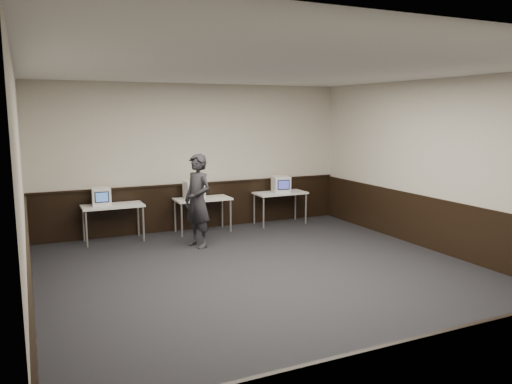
# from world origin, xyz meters

# --- Properties ---
(floor) EXTENTS (8.00, 8.00, 0.00)m
(floor) POSITION_xyz_m (0.00, 0.00, 0.00)
(floor) COLOR black
(floor) RESTS_ON ground
(ceiling) EXTENTS (8.00, 8.00, 0.00)m
(ceiling) POSITION_xyz_m (0.00, 0.00, 3.20)
(ceiling) COLOR white
(ceiling) RESTS_ON back_wall
(back_wall) EXTENTS (7.00, 0.00, 7.00)m
(back_wall) POSITION_xyz_m (0.00, 4.00, 1.60)
(back_wall) COLOR beige
(back_wall) RESTS_ON ground
(left_wall) EXTENTS (0.00, 8.00, 8.00)m
(left_wall) POSITION_xyz_m (-3.50, 0.00, 1.60)
(left_wall) COLOR beige
(left_wall) RESTS_ON ground
(right_wall) EXTENTS (0.00, 8.00, 8.00)m
(right_wall) POSITION_xyz_m (3.50, 0.00, 1.60)
(right_wall) COLOR beige
(right_wall) RESTS_ON ground
(wainscot_back) EXTENTS (6.98, 0.04, 1.00)m
(wainscot_back) POSITION_xyz_m (0.00, 3.98, 0.50)
(wainscot_back) COLOR black
(wainscot_back) RESTS_ON back_wall
(wainscot_front) EXTENTS (6.98, 0.04, 1.00)m
(wainscot_front) POSITION_xyz_m (0.00, -3.98, 0.50)
(wainscot_front) COLOR black
(wainscot_front) RESTS_ON front_wall
(wainscot_left) EXTENTS (0.04, 7.98, 1.00)m
(wainscot_left) POSITION_xyz_m (-3.48, 0.00, 0.50)
(wainscot_left) COLOR black
(wainscot_left) RESTS_ON left_wall
(wainscot_right) EXTENTS (0.04, 7.98, 1.00)m
(wainscot_right) POSITION_xyz_m (3.48, 0.00, 0.50)
(wainscot_right) COLOR black
(wainscot_right) RESTS_ON right_wall
(wainscot_rail) EXTENTS (6.98, 0.06, 0.04)m
(wainscot_rail) POSITION_xyz_m (0.00, 3.96, 1.02)
(wainscot_rail) COLOR black
(wainscot_rail) RESTS_ON wainscot_back
(desk_left) EXTENTS (1.20, 0.60, 0.75)m
(desk_left) POSITION_xyz_m (-1.90, 3.60, 0.68)
(desk_left) COLOR silver
(desk_left) RESTS_ON ground
(desk_center) EXTENTS (1.20, 0.60, 0.75)m
(desk_center) POSITION_xyz_m (0.00, 3.60, 0.68)
(desk_center) COLOR silver
(desk_center) RESTS_ON ground
(desk_right) EXTENTS (1.20, 0.60, 0.75)m
(desk_right) POSITION_xyz_m (1.90, 3.60, 0.68)
(desk_right) COLOR silver
(desk_right) RESTS_ON ground
(emac_left) EXTENTS (0.38, 0.41, 0.36)m
(emac_left) POSITION_xyz_m (-2.11, 3.64, 0.93)
(emac_left) COLOR white
(emac_left) RESTS_ON desk_left
(emac_center) EXTENTS (0.40, 0.43, 0.40)m
(emac_center) POSITION_xyz_m (-0.19, 3.60, 0.95)
(emac_center) COLOR white
(emac_center) RESTS_ON desk_center
(emac_right) EXTENTS (0.44, 0.46, 0.38)m
(emac_right) POSITION_xyz_m (1.89, 3.55, 0.94)
(emac_right) COLOR white
(emac_right) RESTS_ON desk_right
(person) EXTENTS (0.64, 0.77, 1.81)m
(person) POSITION_xyz_m (-0.47, 2.49, 0.90)
(person) COLOR #252429
(person) RESTS_ON ground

